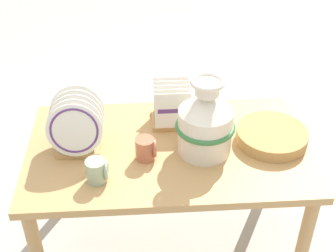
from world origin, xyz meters
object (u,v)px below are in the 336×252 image
Objects in this scene: ceramic_vase at (205,122)px; dish_rack_round_plates at (76,128)px; wicker_charger_stack at (272,136)px; dish_rack_square_plates at (172,109)px; mug_sage_glaze at (97,171)px; mug_terracotta_glaze at (146,149)px.

ceramic_vase is 0.53m from dish_rack_round_plates.
ceramic_vase is at bearing -171.89° from wicker_charger_stack.
dish_rack_square_plates is 0.60× the size of wicker_charger_stack.
dish_rack_square_plates reaches higher than mug_sage_glaze.
wicker_charger_stack is at bearing -23.10° from dish_rack_square_plates.
dish_rack_round_plates is at bearing 163.30° from mug_terracotta_glaze.
mug_terracotta_glaze is (0.19, 0.12, 0.00)m from mug_sage_glaze.
ceramic_vase is 1.87× the size of dish_rack_square_plates.
dish_rack_square_plates is at bearing 156.90° from wicker_charger_stack.
ceramic_vase is 1.38× the size of dish_rack_round_plates.
mug_sage_glaze is 1.00× the size of mug_terracotta_glaze.
mug_sage_glaze and mug_terracotta_glaze have the same top height.
dish_rack_square_plates is (-0.12, 0.22, -0.08)m from ceramic_vase.
ceramic_vase is 3.54× the size of mug_terracotta_glaze.
ceramic_vase is 0.48m from mug_sage_glaze.
dish_rack_round_plates reaches higher than wicker_charger_stack.
dish_rack_square_plates is at bearing 50.51° from mug_sage_glaze.
dish_rack_round_plates is (-0.53, 0.05, -0.04)m from ceramic_vase.
ceramic_vase reaches higher than dish_rack_square_plates.
wicker_charger_stack is at bearing 8.11° from ceramic_vase.
mug_sage_glaze is 0.23m from mug_terracotta_glaze.
wicker_charger_stack is at bearing 8.41° from mug_terracotta_glaze.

